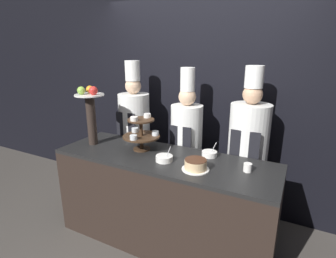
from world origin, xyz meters
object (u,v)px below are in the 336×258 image
object	(u,v)px
cup_white	(248,167)
serving_bowl_near	(164,158)
tiered_stand	(141,132)
chef_center_right	(248,147)
chef_left	(135,128)
fruit_pedestal	(91,110)
chef_center_left	(187,140)
cake_round	(196,165)
serving_bowl_far	(209,154)

from	to	relation	value
cup_white	serving_bowl_near	xyz separation A→B (m)	(-0.72, -0.13, -0.01)
tiered_stand	chef_center_right	world-z (taller)	chef_center_right
serving_bowl_near	chef_left	world-z (taller)	chef_left
fruit_pedestal	cup_white	xyz separation A→B (m)	(1.63, 0.07, -0.34)
chef_center_left	chef_center_right	size ratio (longest dim) A/B	0.98
fruit_pedestal	cake_round	distance (m)	1.27
cake_round	serving_bowl_near	world-z (taller)	serving_bowl_near
serving_bowl_far	tiered_stand	bearing A→B (deg)	-167.29
fruit_pedestal	chef_center_right	xyz separation A→B (m)	(1.53, 0.58, -0.35)
cup_white	chef_center_right	xyz separation A→B (m)	(-0.10, 0.51, -0.00)
chef_left	chef_center_right	size ratio (longest dim) A/B	1.01
chef_center_right	cup_white	bearing A→B (deg)	-79.06
cup_white	chef_left	distance (m)	1.57
cake_round	serving_bowl_near	xyz separation A→B (m)	(-0.32, 0.04, -0.02)
fruit_pedestal	cake_round	bearing A→B (deg)	-4.46
cake_round	cup_white	distance (m)	0.43
cake_round	cup_white	bearing A→B (deg)	22.72
cake_round	chef_center_left	xyz separation A→B (m)	(-0.37, 0.67, -0.04)
chef_center_left	fruit_pedestal	bearing A→B (deg)	-145.85
serving_bowl_near	chef_center_right	size ratio (longest dim) A/B	0.09
cake_round	serving_bowl_far	world-z (taller)	serving_bowl_far
fruit_pedestal	chef_left	size ratio (longest dim) A/B	0.35
fruit_pedestal	serving_bowl_near	xyz separation A→B (m)	(0.90, -0.06, -0.35)
chef_center_left	cake_round	bearing A→B (deg)	-61.01
tiered_stand	serving_bowl_near	world-z (taller)	tiered_stand
fruit_pedestal	cup_white	distance (m)	1.66
cake_round	cup_white	xyz separation A→B (m)	(0.40, 0.17, -0.01)
cup_white	chef_center_left	distance (m)	0.93
serving_bowl_near	chef_center_right	distance (m)	0.89
tiered_stand	serving_bowl_far	distance (m)	0.71
fruit_pedestal	chef_center_left	bearing A→B (deg)	34.15
chef_center_left	cup_white	bearing A→B (deg)	-33.27
fruit_pedestal	serving_bowl_near	size ratio (longest dim) A/B	4.00
tiered_stand	cup_white	size ratio (longest dim) A/B	5.24
fruit_pedestal	cake_round	size ratio (longest dim) A/B	2.67
cake_round	chef_center_left	distance (m)	0.77
serving_bowl_far	fruit_pedestal	bearing A→B (deg)	-168.85
cup_white	chef_center_right	world-z (taller)	chef_center_right
tiered_stand	chef_center_left	bearing A→B (deg)	59.30
chef_left	chef_center_left	world-z (taller)	chef_left
cup_white	serving_bowl_near	size ratio (longest dim) A/B	0.46
serving_bowl_near	chef_center_right	bearing A→B (deg)	45.52
serving_bowl_far	serving_bowl_near	bearing A→B (deg)	-137.83
chef_left	chef_center_right	xyz separation A→B (m)	(1.38, -0.00, -0.02)
tiered_stand	serving_bowl_far	xyz separation A→B (m)	(0.67, 0.15, -0.16)
cake_round	serving_bowl_near	size ratio (longest dim) A/B	1.50
chef_center_right	serving_bowl_near	bearing A→B (deg)	-134.48
chef_left	serving_bowl_far	bearing A→B (deg)	-17.10
fruit_pedestal	cake_round	world-z (taller)	fruit_pedestal
cup_white	serving_bowl_near	world-z (taller)	serving_bowl_near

